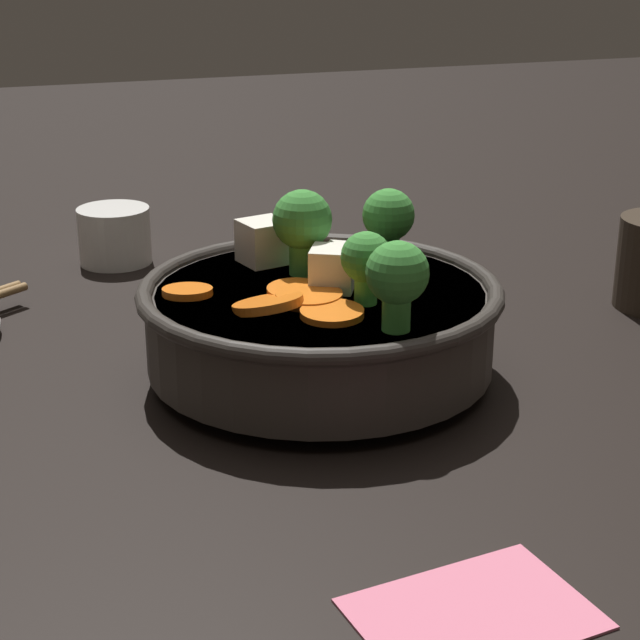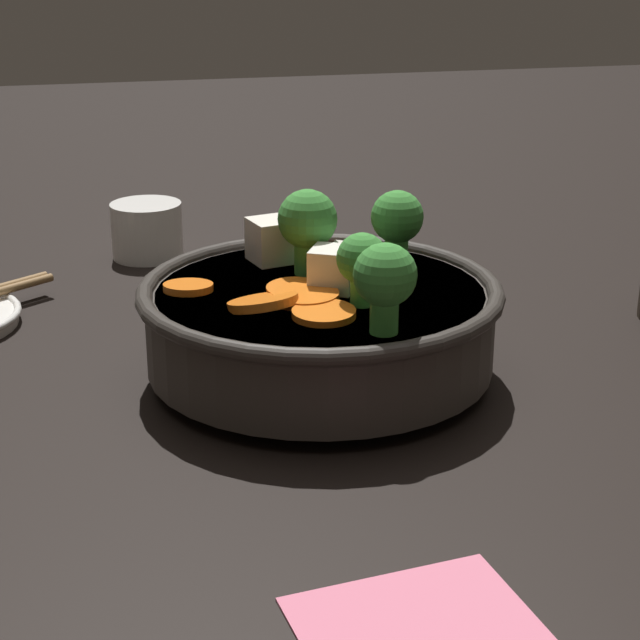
{
  "view_description": "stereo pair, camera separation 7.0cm",
  "coord_description": "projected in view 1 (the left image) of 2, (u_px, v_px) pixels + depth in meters",
  "views": [
    {
      "loc": [
        -0.23,
        -0.66,
        0.31
      ],
      "look_at": [
        0.0,
        0.0,
        0.04
      ],
      "focal_mm": 60.0,
      "sensor_mm": 36.0,
      "label": 1
    },
    {
      "loc": [
        -0.16,
        -0.68,
        0.31
      ],
      "look_at": [
        0.0,
        0.0,
        0.04
      ],
      "focal_mm": 60.0,
      "sensor_mm": 36.0,
      "label": 2
    }
  ],
  "objects": [
    {
      "name": "ground_plane",
      "position": [
        320.0,
        376.0,
        0.76
      ],
      "size": [
        3.0,
        3.0,
        0.0
      ],
      "primitive_type": "plane",
      "color": "black"
    },
    {
      "name": "tea_cup",
      "position": [
        115.0,
        235.0,
        1.0
      ],
      "size": [
        0.07,
        0.07,
        0.05
      ],
      "color": "white",
      "rests_on": "ground_plane"
    },
    {
      "name": "napkin",
      "position": [
        473.0,
        612.0,
        0.5
      ],
      "size": [
        0.12,
        0.09,
        0.0
      ],
      "color": "#D16B84",
      "rests_on": "ground_plane"
    },
    {
      "name": "stirfry_bowl",
      "position": [
        321.0,
        315.0,
        0.75
      ],
      "size": [
        0.25,
        0.25,
        0.13
      ],
      "color": "#38332D",
      "rests_on": "ground_plane"
    }
  ]
}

